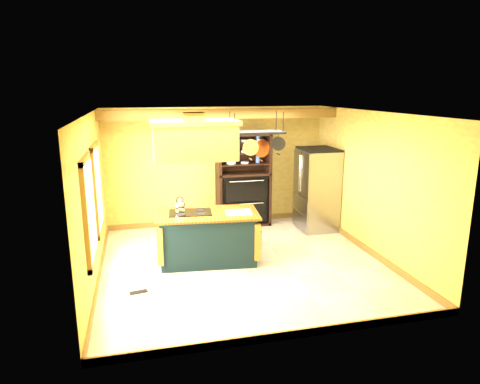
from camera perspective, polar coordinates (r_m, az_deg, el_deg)
name	(u,v)px	position (r m, az deg, el deg)	size (l,w,h in m)	color
floor	(243,263)	(7.89, 0.34, -9.49)	(5.00, 5.00, 0.00)	beige
ceiling	(243,113)	(7.26, 0.37, 10.50)	(5.00, 5.00, 0.00)	white
wall_back	(217,167)	(9.85, -3.15, 3.41)	(5.00, 0.02, 2.70)	gold
wall_front	(293,239)	(5.17, 7.07, -6.24)	(5.00, 0.02, 2.70)	gold
wall_left	(92,200)	(7.29, -19.09, -0.99)	(0.02, 5.00, 2.70)	gold
wall_right	(372,184)	(8.40, 17.14, 1.03)	(0.02, 5.00, 2.70)	gold
ceiling_beam	(223,114)	(8.93, -2.30, 10.37)	(5.00, 0.15, 0.20)	olive
window_near	(89,210)	(6.51, -19.43, -2.28)	(0.06, 1.06, 1.56)	olive
window_far	(97,188)	(7.86, -18.48, 0.45)	(0.06, 1.06, 1.56)	olive
kitchen_island	(208,236)	(7.86, -4.33, -5.93)	(1.91, 1.19, 1.11)	black
range_hood	(194,139)	(7.43, -6.10, 7.05)	(1.49, 0.84, 0.80)	#B0722C
pot_rack	(256,137)	(7.65, 2.19, 7.28)	(1.02, 0.48, 0.82)	black
refrigerator	(316,191)	(9.70, 10.16, 0.14)	(0.77, 0.91, 1.79)	#919499
hutch	(243,189)	(9.85, 0.39, 0.39)	(1.21, 0.55, 2.14)	black
floor_register	(139,292)	(7.03, -13.38, -12.85)	(0.28, 0.12, 0.01)	black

